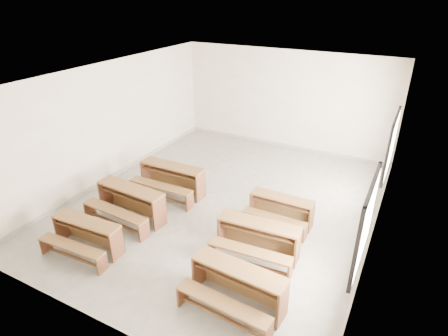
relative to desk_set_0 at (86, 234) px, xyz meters
The scene contains 7 objects.
room 3.81m from the desk_set_0, 59.23° to the left, with size 8.50×8.50×3.20m.
desk_set_0 is the anchor object (origin of this frame).
desk_set_1 1.34m from the desk_set_0, 90.21° to the left, with size 1.79×1.01×0.78m.
desk_set_2 2.77m from the desk_set_0, 86.54° to the left, with size 1.75×0.92×0.78m.
desk_set_3 3.37m from the desk_set_0, ahead, with size 1.72×0.98×0.75m.
desk_set_4 3.48m from the desk_set_0, 25.17° to the left, with size 1.70×0.96×0.74m.
desk_set_5 4.22m from the desk_set_0, 41.28° to the left, with size 1.46×0.76×0.66m.
Camera 1 is at (3.76, -7.13, 4.95)m, focal length 30.00 mm.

